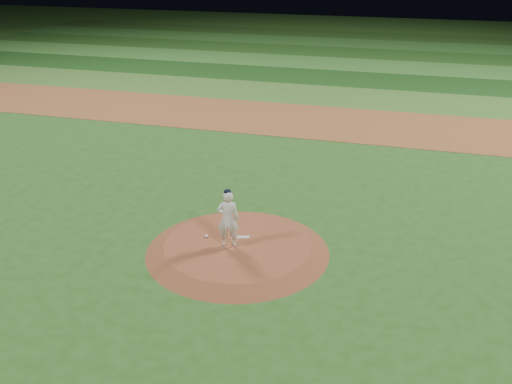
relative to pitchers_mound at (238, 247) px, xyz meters
The scene contains 12 objects.
ground 0.12m from the pitchers_mound, ahead, with size 120.00×120.00×0.00m, color #27591C.
infield_dirt_band 14.00m from the pitchers_mound, 90.00° to the left, with size 70.00×6.00×0.02m, color brown.
outfield_stripe_0 19.50m from the pitchers_mound, 90.00° to the left, with size 70.00×5.00×0.02m, color #3C6F28.
outfield_stripe_1 24.50m from the pitchers_mound, 90.00° to the left, with size 70.00×5.00×0.02m, color #174315.
outfield_stripe_2 29.50m from the pitchers_mound, 90.00° to the left, with size 70.00×5.00×0.02m, color #34742A.
outfield_stripe_3 34.50m from the pitchers_mound, 90.00° to the left, with size 70.00×5.00×0.02m, color #1F4B18.
outfield_stripe_4 39.50m from the pitchers_mound, 90.00° to the left, with size 70.00×5.00×0.02m, color #2A6324.
outfield_stripe_5 44.50m from the pitchers_mound, 90.00° to the left, with size 70.00×5.00×0.02m, color #214A17.
pitchers_mound is the anchor object (origin of this frame).
pitching_rubber 0.42m from the pitchers_mound, 94.31° to the left, with size 0.56×0.14×0.03m, color silver.
rosin_bag 1.07m from the pitchers_mound, behind, with size 0.13×0.13×0.07m, color silver.
pitcher_on_mound 1.06m from the pitchers_mound, 144.00° to the right, with size 0.74×0.58×1.82m.
Camera 1 is at (4.67, -14.24, 8.53)m, focal length 40.00 mm.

